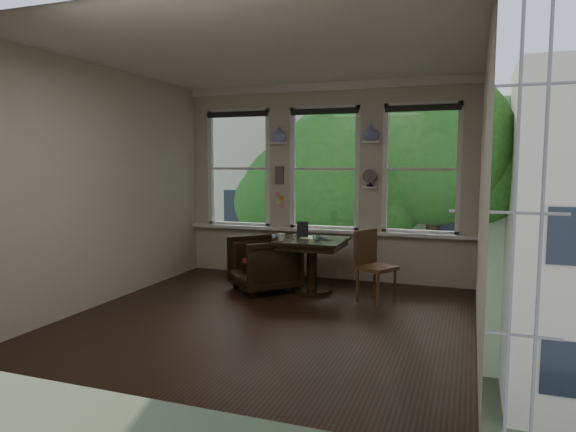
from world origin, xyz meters
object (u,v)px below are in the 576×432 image
at_px(table, 312,266).
at_px(side_chair_right, 376,267).
at_px(mug, 281,237).
at_px(armchair_left, 264,264).
at_px(laptop, 320,238).

xyz_separation_m(table, side_chair_right, (0.92, -0.18, 0.09)).
xyz_separation_m(table, mug, (-0.35, -0.27, 0.42)).
bearing_deg(armchair_left, laptop, 55.05).
height_order(side_chair_right, mug, side_chair_right).
height_order(laptop, mug, mug).
bearing_deg(armchair_left, side_chair_right, 41.83).
xyz_separation_m(armchair_left, mug, (0.32, -0.15, 0.41)).
bearing_deg(mug, armchair_left, 155.31).
bearing_deg(table, laptop, 15.47).
relative_size(table, armchair_left, 1.06).
distance_m(armchair_left, mug, 0.54).
bearing_deg(table, side_chair_right, -11.22).
distance_m(side_chair_right, laptop, 0.90).
relative_size(laptop, mug, 3.20).
bearing_deg(side_chair_right, table, 108.59).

